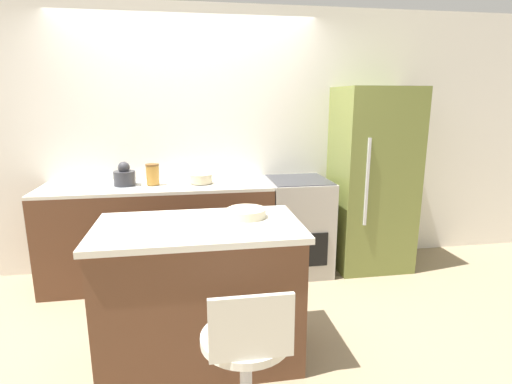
{
  "coord_description": "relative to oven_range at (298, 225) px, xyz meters",
  "views": [
    {
      "loc": [
        -0.01,
        -3.38,
        1.71
      ],
      "look_at": [
        0.51,
        -0.3,
        0.99
      ],
      "focal_mm": 28.0,
      "sensor_mm": 36.0,
      "label": 1
    }
  ],
  "objects": [
    {
      "name": "wall_back",
      "position": [
        -1.04,
        0.35,
        0.83
      ],
      "size": [
        8.0,
        0.06,
        2.6
      ],
      "color": "white",
      "rests_on": "ground_plane"
    },
    {
      "name": "mixing_bowl",
      "position": [
        -0.95,
        -0.01,
        0.52
      ],
      "size": [
        0.21,
        0.21,
        0.08
      ],
      "color": "#C1B28E",
      "rests_on": "back_counter"
    },
    {
      "name": "canister_jar",
      "position": [
        -1.39,
        -0.01,
        0.57
      ],
      "size": [
        0.12,
        0.12,
        0.19
      ],
      "color": "#B77F33",
      "rests_on": "back_counter"
    },
    {
      "name": "kettle",
      "position": [
        -1.64,
        -0.01,
        0.56
      ],
      "size": [
        0.19,
        0.19,
        0.22
      ],
      "color": "#333338",
      "rests_on": "back_counter"
    },
    {
      "name": "ground_plane",
      "position": [
        -1.04,
        -0.34,
        -0.47
      ],
      "size": [
        14.0,
        14.0,
        0.0
      ],
      "primitive_type": "plane",
      "color": "#998466"
    },
    {
      "name": "stool_chair",
      "position": [
        -0.82,
        -2.07,
        -0.02
      ],
      "size": [
        0.43,
        0.43,
        0.92
      ],
      "color": "#B7B7BC",
      "rests_on": "ground_plane"
    },
    {
      "name": "fruit_bowl",
      "position": [
        -0.69,
        -1.16,
        0.5
      ],
      "size": [
        0.26,
        0.26,
        0.06
      ],
      "color": "beige",
      "rests_on": "kitchen_island"
    },
    {
      "name": "oven_range",
      "position": [
        0.0,
        0.0,
        0.0
      ],
      "size": [
        0.59,
        0.65,
        0.95
      ],
      "color": "#B7B2A8",
      "rests_on": "ground_plane"
    },
    {
      "name": "kitchen_island",
      "position": [
        -1.01,
        -1.28,
        -0.0
      ],
      "size": [
        1.31,
        0.74,
        0.94
      ],
      "color": "brown",
      "rests_on": "ground_plane"
    },
    {
      "name": "refrigerator",
      "position": [
        0.77,
        0.0,
        0.44
      ],
      "size": [
        0.75,
        0.65,
        1.83
      ],
      "color": "olive",
      "rests_on": "ground_plane"
    },
    {
      "name": "back_counter",
      "position": [
        -1.36,
        0.0,
        -0.0
      ],
      "size": [
        2.1,
        0.63,
        0.95
      ],
      "color": "brown",
      "rests_on": "ground_plane"
    }
  ]
}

